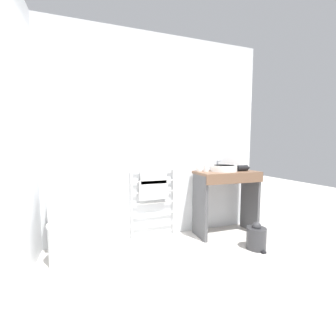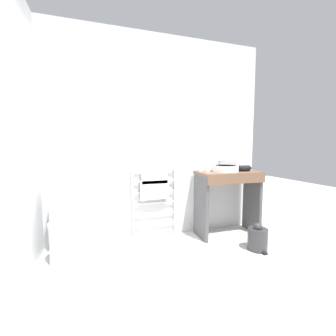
# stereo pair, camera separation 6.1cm
# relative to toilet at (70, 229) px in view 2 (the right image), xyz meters

# --- Properties ---
(ground_plane) EXTENTS (12.00, 12.00, 0.00)m
(ground_plane) POSITION_rel_toilet_xyz_m (1.07, -0.99, -0.34)
(ground_plane) COLOR silver
(wall_back) EXTENTS (3.03, 0.12, 2.67)m
(wall_back) POSITION_rel_toilet_xyz_m (1.07, 0.41, 1.00)
(wall_back) COLOR silver
(wall_back) RESTS_ON ground_plane
(wall_side) EXTENTS (0.12, 1.99, 2.67)m
(wall_side) POSITION_rel_toilet_xyz_m (-0.39, -0.32, 1.00)
(wall_side) COLOR silver
(wall_side) RESTS_ON ground_plane
(toilet) EXTENTS (0.42, 0.55, 0.79)m
(toilet) POSITION_rel_toilet_xyz_m (0.00, 0.00, 0.00)
(toilet) COLOR white
(toilet) RESTS_ON ground_plane
(towel_radiator) EXTENTS (0.61, 0.06, 0.95)m
(towel_radiator) POSITION_rel_toilet_xyz_m (1.02, 0.30, 0.32)
(towel_radiator) COLOR silver
(towel_radiator) RESTS_ON ground_plane
(vanity_counter) EXTENTS (0.85, 0.44, 0.88)m
(vanity_counter) POSITION_rel_toilet_xyz_m (2.01, 0.08, 0.25)
(vanity_counter) COLOR brown
(vanity_counter) RESTS_ON ground_plane
(sink_basin) EXTENTS (0.35, 0.35, 0.08)m
(sink_basin) POSITION_rel_toilet_xyz_m (1.98, 0.12, 0.59)
(sink_basin) COLOR white
(sink_basin) RESTS_ON vanity_counter
(faucet) EXTENTS (0.02, 0.10, 0.15)m
(faucet) POSITION_rel_toilet_xyz_m (1.98, 0.27, 0.64)
(faucet) COLOR silver
(faucet) RESTS_ON vanity_counter
(cup_near_wall) EXTENTS (0.07, 0.07, 0.09)m
(cup_near_wall) POSITION_rel_toilet_xyz_m (1.67, 0.24, 0.59)
(cup_near_wall) COLOR white
(cup_near_wall) RESTS_ON vanity_counter
(cup_near_edge) EXTENTS (0.07, 0.07, 0.08)m
(cup_near_edge) POSITION_rel_toilet_xyz_m (1.74, 0.18, 0.58)
(cup_near_edge) COLOR white
(cup_near_edge) RESTS_ON vanity_counter
(hair_dryer) EXTENTS (0.22, 0.17, 0.08)m
(hair_dryer) POSITION_rel_toilet_xyz_m (2.25, 0.07, 0.58)
(hair_dryer) COLOR black
(hair_dryer) RESTS_ON vanity_counter
(trash_bin) EXTENTS (0.23, 0.26, 0.33)m
(trash_bin) POSITION_rel_toilet_xyz_m (2.09, -0.44, -0.20)
(trash_bin) COLOR #333335
(trash_bin) RESTS_ON ground_plane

